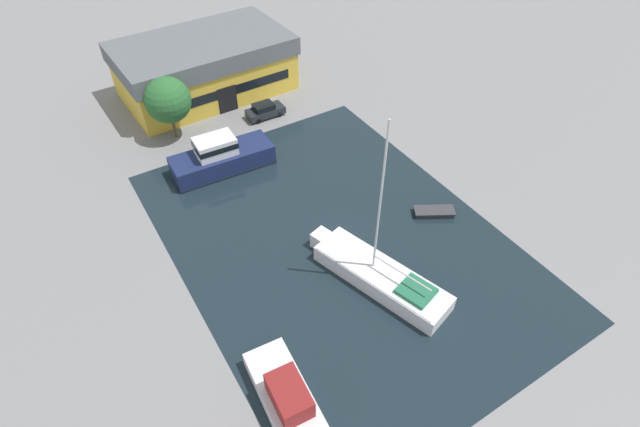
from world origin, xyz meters
TOP-DOWN VIEW (x-y plane):
  - ground_plane at (0.00, 0.00)m, footprint 440.00×440.00m
  - water_canal at (0.00, 0.00)m, footprint 25.04×35.04m
  - warehouse_building at (0.53, 28.89)m, footprint 19.72×12.01m
  - quay_tree_near_building at (-6.13, 21.77)m, footprint 4.67×4.67m
  - parked_car at (3.74, 20.24)m, footprint 4.21×1.91m
  - sailboat_moored at (0.33, -5.46)m, footprint 6.22×12.38m
  - motor_cruiser at (-4.14, 14.07)m, footprint 10.02×3.98m
  - small_dinghy at (9.10, -1.85)m, footprint 3.75×2.97m
  - cabin_boat at (-10.50, -10.51)m, footprint 3.42×7.99m

SIDE VIEW (x-z plane):
  - ground_plane at x=0.00m, z-range 0.00..0.00m
  - water_canal at x=0.00m, z-range 0.00..0.01m
  - small_dinghy at x=9.10m, z-range 0.01..0.52m
  - sailboat_moored at x=0.33m, z-range -6.41..8.03m
  - parked_car at x=3.74m, z-range 0.01..1.63m
  - cabin_boat at x=-10.50m, z-range -0.42..2.47m
  - motor_cruiser at x=-4.14m, z-range -0.48..3.18m
  - warehouse_building at x=0.53m, z-range 0.04..6.40m
  - quay_tree_near_building at x=-6.13m, z-range 1.02..7.75m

